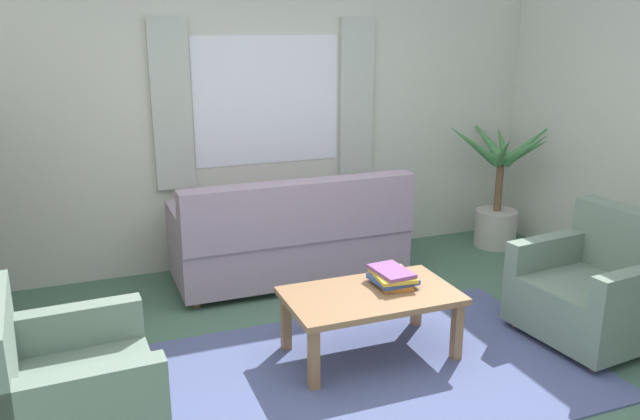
# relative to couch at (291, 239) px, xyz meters

# --- Properties ---
(ground_plane) EXTENTS (6.24, 6.24, 0.00)m
(ground_plane) POSITION_rel_couch_xyz_m (0.00, -1.60, -0.37)
(ground_plane) COLOR #476B56
(wall_back) EXTENTS (5.32, 0.12, 2.60)m
(wall_back) POSITION_rel_couch_xyz_m (0.00, 0.66, 0.93)
(wall_back) COLOR beige
(wall_back) RESTS_ON ground_plane
(window_with_curtains) EXTENTS (1.98, 0.07, 1.40)m
(window_with_curtains) POSITION_rel_couch_xyz_m (0.00, 0.58, 1.08)
(window_with_curtains) COLOR white
(area_rug) EXTENTS (2.75, 1.72, 0.01)m
(area_rug) POSITION_rel_couch_xyz_m (0.00, -1.60, -0.36)
(area_rug) COLOR #4C5684
(area_rug) RESTS_ON ground_plane
(couch) EXTENTS (1.90, 0.82, 0.92)m
(couch) POSITION_rel_couch_xyz_m (0.00, 0.00, 0.00)
(couch) COLOR #998499
(couch) RESTS_ON ground_plane
(armchair_left) EXTENTS (0.86, 0.88, 0.88)m
(armchair_left) POSITION_rel_couch_xyz_m (-1.79, -1.76, -0.01)
(armchair_left) COLOR slate
(armchair_left) RESTS_ON ground_plane
(armchair_right) EXTENTS (0.90, 0.92, 0.88)m
(armchair_right) POSITION_rel_couch_xyz_m (1.63, -1.71, -0.01)
(armchair_right) COLOR slate
(armchair_right) RESTS_ON ground_plane
(coffee_table) EXTENTS (1.10, 0.64, 0.44)m
(coffee_table) POSITION_rel_couch_xyz_m (0.07, -1.39, 0.01)
(coffee_table) COLOR olive
(coffee_table) RESTS_ON ground_plane
(book_stack_on_table) EXTENTS (0.28, 0.34, 0.10)m
(book_stack_on_table) POSITION_rel_couch_xyz_m (0.26, -1.31, 0.13)
(book_stack_on_table) COLOR orange
(book_stack_on_table) RESTS_ON coffee_table
(potted_plant) EXTENTS (1.03, 1.14, 1.22)m
(potted_plant) POSITION_rel_couch_xyz_m (2.15, 0.13, 0.16)
(potted_plant) COLOR #B7B2A8
(potted_plant) RESTS_ON ground_plane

